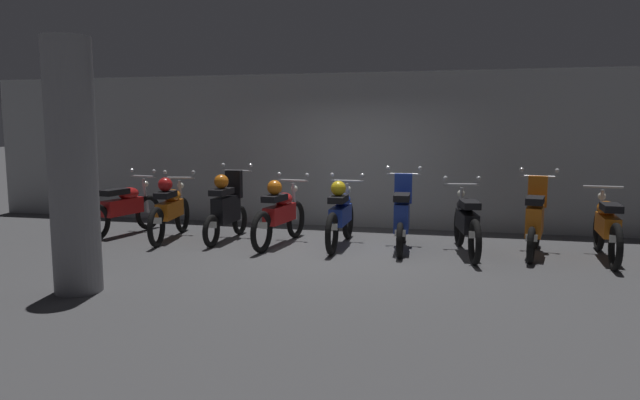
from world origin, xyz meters
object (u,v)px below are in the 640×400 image
at_px(motorbike_slot_3, 280,213).
at_px(support_pillar, 73,167).
at_px(motorbike_slot_6, 467,222).
at_px(motorbike_slot_0, 124,208).
at_px(motorbike_slot_1, 170,209).
at_px(motorbike_slot_7, 535,220).
at_px(motorbike_slot_4, 341,214).
at_px(motorbike_slot_2, 227,207).
at_px(motorbike_slot_5, 402,216).
at_px(motorbike_slot_8, 607,226).

distance_m(motorbike_slot_3, support_pillar, 3.60).
bearing_deg(motorbike_slot_6, motorbike_slot_0, 178.11).
bearing_deg(motorbike_slot_1, motorbike_slot_7, 1.56).
distance_m(motorbike_slot_1, support_pillar, 3.32).
height_order(motorbike_slot_0, motorbike_slot_4, same).
distance_m(motorbike_slot_2, motorbike_slot_5, 2.96).
distance_m(motorbike_slot_1, motorbike_slot_7, 5.94).
relative_size(motorbike_slot_3, motorbike_slot_7, 1.17).
relative_size(motorbike_slot_5, motorbike_slot_6, 0.87).
bearing_deg(motorbike_slot_0, support_pillar, -66.17).
bearing_deg(motorbike_slot_3, motorbike_slot_0, 176.72).
relative_size(motorbike_slot_5, motorbike_slot_8, 0.86).
relative_size(motorbike_slot_0, motorbike_slot_5, 1.15).
xyz_separation_m(motorbike_slot_7, motorbike_slot_8, (0.98, -0.08, -0.04)).
xyz_separation_m(motorbike_slot_8, support_pillar, (-6.44, -3.23, 0.98)).
height_order(motorbike_slot_3, motorbike_slot_4, same).
relative_size(motorbike_slot_2, motorbike_slot_5, 1.00).
xyz_separation_m(motorbike_slot_5, motorbike_slot_7, (1.99, 0.06, 0.00)).
height_order(motorbike_slot_3, motorbike_slot_8, motorbike_slot_3).
xyz_separation_m(motorbike_slot_7, support_pillar, (-5.46, -3.31, 0.94)).
height_order(motorbike_slot_4, support_pillar, support_pillar).
xyz_separation_m(motorbike_slot_5, motorbike_slot_6, (0.99, -0.14, -0.04)).
height_order(motorbike_slot_3, motorbike_slot_5, motorbike_slot_5).
bearing_deg(motorbike_slot_8, motorbike_slot_2, 179.63).
xyz_separation_m(motorbike_slot_0, support_pillar, (1.46, -3.30, 0.98)).
xyz_separation_m(motorbike_slot_2, motorbike_slot_4, (1.98, -0.01, -0.04)).
xyz_separation_m(motorbike_slot_0, motorbike_slot_8, (7.90, -0.07, -0.00)).
bearing_deg(motorbike_slot_8, motorbike_slot_1, -179.33).
distance_m(motorbike_slot_7, motorbike_slot_8, 0.99).
bearing_deg(motorbike_slot_1, motorbike_slot_3, -0.50).
distance_m(motorbike_slot_2, motorbike_slot_8, 5.93).
relative_size(motorbike_slot_0, motorbike_slot_7, 1.16).
bearing_deg(motorbike_slot_1, motorbike_slot_8, 0.67).
bearing_deg(motorbike_slot_3, motorbike_slot_1, 179.50).
distance_m(motorbike_slot_1, motorbike_slot_4, 2.97).
bearing_deg(motorbike_slot_4, motorbike_slot_0, 179.33).
relative_size(motorbike_slot_3, support_pillar, 0.66).
xyz_separation_m(motorbike_slot_4, support_pillar, (-2.49, -3.25, 0.94)).
bearing_deg(motorbike_slot_2, support_pillar, -98.97).
distance_m(motorbike_slot_0, motorbike_slot_3, 2.97).
xyz_separation_m(motorbike_slot_2, motorbike_slot_7, (4.95, 0.04, -0.04)).
bearing_deg(motorbike_slot_0, motorbike_slot_5, -0.61).
bearing_deg(motorbike_slot_6, motorbike_slot_5, 171.71).
height_order(motorbike_slot_1, motorbike_slot_3, same).
bearing_deg(motorbike_slot_1, motorbike_slot_2, 6.86).
height_order(motorbike_slot_0, motorbike_slot_1, same).
bearing_deg(motorbike_slot_0, motorbike_slot_3, -3.28).
bearing_deg(motorbike_slot_5, motorbike_slot_7, 1.78).
height_order(motorbike_slot_4, motorbike_slot_6, same).
bearing_deg(motorbike_slot_6, motorbike_slot_3, 179.49).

